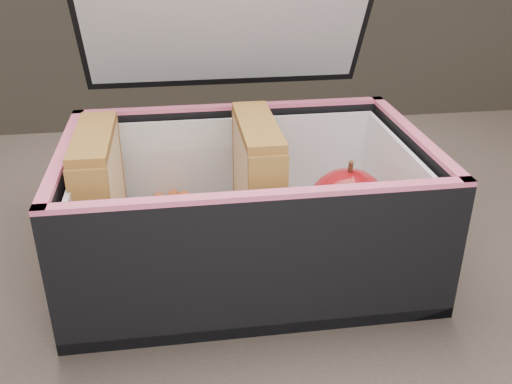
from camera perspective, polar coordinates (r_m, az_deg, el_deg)
The scene contains 8 objects.
kitchen_table at distance 0.54m, azimuth -1.29°, elevation -17.33°, with size 1.20×0.80×0.75m.
lunch_bag at distance 0.48m, azimuth -1.09°, elevation -0.41°, with size 0.29×0.29×0.28m.
plastic_tub at distance 0.48m, azimuth -7.37°, elevation -2.61°, with size 0.17×0.12×0.07m, color white, non-canonical shape.
sandwich_left at distance 0.48m, azimuth -15.21°, elevation -0.64°, with size 0.03×0.10×0.11m.
sandwich_right at distance 0.48m, azimuth 0.14°, elevation 0.49°, with size 0.03×0.10×0.12m.
carrot_sticks at distance 0.49m, azimuth -7.79°, elevation -4.43°, with size 0.05×0.15×0.03m.
paper_napkin at distance 0.52m, azimuth 8.76°, elevation -4.48°, with size 0.08×0.08×0.01m, color white.
red_apple at distance 0.50m, azimuth 9.14°, elevation -1.26°, with size 0.08×0.08×0.07m.
Camera 1 is at (-0.04, -0.39, 1.03)m, focal length 40.00 mm.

